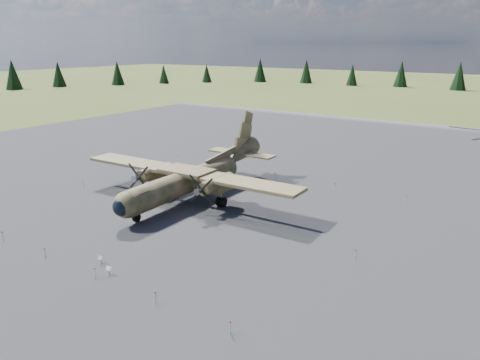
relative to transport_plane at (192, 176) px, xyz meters
The scene contains 7 objects.
ground 6.44m from the transport_plane, 50.39° to the right, with size 500.00×500.00×0.00m, color #555F2A.
apron 7.09m from the transport_plane, 55.29° to the left, with size 120.00×120.00×0.04m, color #5D5D62.
transport_plane is the anchor object (origin of this frame).
info_placard_left 16.93m from the transport_plane, 75.38° to the right, with size 0.41×0.23×0.61m.
info_placard_right 18.36m from the transport_plane, 70.08° to the right, with size 0.45×0.22×0.68m.
barrier_fence 6.05m from the transport_plane, 54.46° to the right, with size 33.12×29.62×0.85m.
treeline 10.71m from the transport_plane, 52.48° to the right, with size 331.06×331.71×10.98m.
Camera 1 is at (27.79, -32.89, 16.41)m, focal length 35.00 mm.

